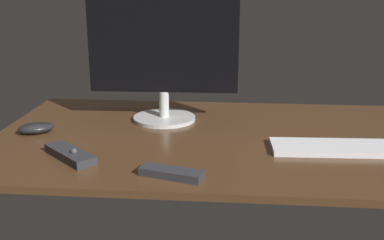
{
  "coord_description": "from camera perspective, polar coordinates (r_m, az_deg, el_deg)",
  "views": [
    {
      "loc": [
        4.31,
        -141.57,
        49.29
      ],
      "look_at": [
        -7.86,
        -3.52,
        8.0
      ],
      "focal_mm": 44.75,
      "sensor_mm": 36.0,
      "label": 1
    }
  ],
  "objects": [
    {
      "name": "tv_remote",
      "position": [
        1.19,
        -2.47,
        -6.32
      ],
      "size": [
        16.84,
        9.25,
        1.99
      ],
      "primitive_type": "cube",
      "rotation": [
        0.0,
        0.0,
        -0.28
      ],
      "color": "#2D2D33",
      "rests_on": "desk"
    },
    {
      "name": "monitor",
      "position": [
        1.61,
        -3.46,
        8.23
      ],
      "size": [
        50.09,
        21.43,
        45.26
      ],
      "rotation": [
        0.0,
        0.0,
        0.02
      ],
      "color": "silver",
      "rests_on": "desk"
    },
    {
      "name": "computer_mouse",
      "position": [
        1.59,
        -18.09,
        -0.91
      ],
      "size": [
        12.95,
        11.33,
        3.38
      ],
      "primitive_type": "ellipsoid",
      "rotation": [
        0.0,
        0.0,
        0.52
      ],
      "color": "black",
      "rests_on": "desk"
    },
    {
      "name": "desk",
      "position": [
        1.5,
        3.12,
        -2.26
      ],
      "size": [
        140.0,
        84.0,
        2.0
      ],
      "primitive_type": "cube",
      "color": "#4C301C",
      "rests_on": "ground"
    },
    {
      "name": "keyboard",
      "position": [
        1.44,
        18.28,
        -3.17
      ],
      "size": [
        44.78,
        14.52,
        1.5
      ],
      "primitive_type": "cube",
      "rotation": [
        0.0,
        0.0,
        0.04
      ],
      "color": "white",
      "rests_on": "desk"
    },
    {
      "name": "media_remote",
      "position": [
        1.35,
        -14.34,
        -3.98
      ],
      "size": [
        17.61,
        17.11,
        3.59
      ],
      "rotation": [
        0.0,
        0.0,
        -0.76
      ],
      "color": "#2D2D33",
      "rests_on": "desk"
    }
  ]
}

